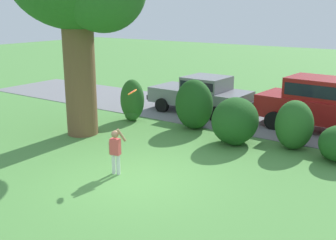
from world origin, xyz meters
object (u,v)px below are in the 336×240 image
Objects in this scene: child_thrower at (116,148)px; frisbee at (132,92)px; parked_sedan at (202,93)px; parked_suv at (323,102)px.

frisbee reaches higher than child_thrower.
parked_sedan is 0.92× the size of parked_suv.
parked_suv is 7.40m from frisbee.
parked_sedan is at bearing 102.24° from child_thrower.
child_thrower is at bearing -87.33° from frisbee.
frisbee is (1.53, -6.44, 1.25)m from parked_sedan.
parked_sedan is 6.74m from frisbee.
parked_suv is at bearing 65.11° from child_thrower.
frisbee is at bearing -117.73° from parked_suv.
parked_sedan is 4.95m from parked_suv.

